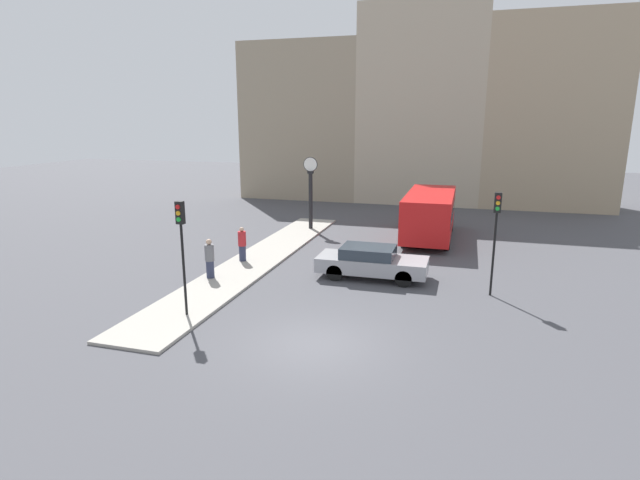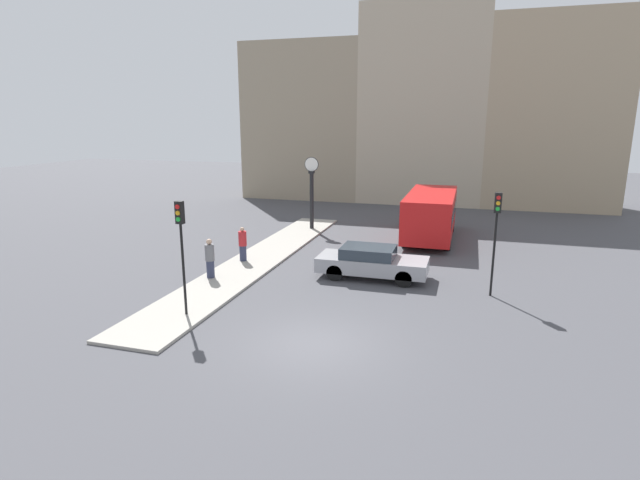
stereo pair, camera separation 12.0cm
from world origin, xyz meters
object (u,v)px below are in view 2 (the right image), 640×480
at_px(traffic_light_near, 181,235).
at_px(traffic_light_far, 496,223).
at_px(pedestrian_red_top, 243,244).
at_px(pedestrian_grey_jacket, 210,259).
at_px(sedan_car, 371,262).
at_px(street_clock, 312,191).
at_px(bus_distant, 431,213).

distance_m(traffic_light_near, traffic_light_far, 11.50).
bearing_deg(traffic_light_near, pedestrian_red_top, 98.60).
xyz_separation_m(traffic_light_near, pedestrian_grey_jacket, (-1.22, 3.96, -1.99)).
distance_m(sedan_car, street_clock, 10.21).
bearing_deg(pedestrian_grey_jacket, pedestrian_red_top, 86.01).
xyz_separation_m(traffic_light_far, pedestrian_grey_jacket, (-11.42, -1.36, -1.94)).
bearing_deg(bus_distant, sedan_car, -102.56).
distance_m(bus_distant, traffic_light_near, 16.12).
height_order(sedan_car, pedestrian_red_top, pedestrian_red_top).
bearing_deg(pedestrian_grey_jacket, street_clock, 84.02).
bearing_deg(traffic_light_near, bus_distant, 63.64).
bearing_deg(pedestrian_red_top, pedestrian_grey_jacket, -93.99).
relative_size(bus_distant, pedestrian_grey_jacket, 4.42).
xyz_separation_m(sedan_car, pedestrian_red_top, (-6.33, 0.56, 0.20)).
bearing_deg(traffic_light_near, pedestrian_grey_jacket, 107.10).
distance_m(traffic_light_near, pedestrian_grey_jacket, 4.60).
relative_size(street_clock, pedestrian_grey_jacket, 2.59).
height_order(bus_distant, pedestrian_red_top, bus_distant).
height_order(sedan_car, traffic_light_near, traffic_light_near).
distance_m(traffic_light_far, pedestrian_red_top, 11.49).
height_order(sedan_car, pedestrian_grey_jacket, pedestrian_grey_jacket).
bearing_deg(pedestrian_grey_jacket, bus_distant, 51.31).
height_order(traffic_light_far, pedestrian_red_top, traffic_light_far).
bearing_deg(sedan_car, pedestrian_grey_jacket, -161.02).
relative_size(sedan_car, pedestrian_red_top, 2.87).
distance_m(sedan_car, bus_distant, 8.42).
bearing_deg(bus_distant, traffic_light_near, -116.36).
xyz_separation_m(traffic_light_near, street_clock, (-0.09, 14.70, -0.50)).
relative_size(bus_distant, traffic_light_near, 1.89).
height_order(bus_distant, traffic_light_far, traffic_light_far).
distance_m(traffic_light_near, street_clock, 14.71).
relative_size(traffic_light_far, pedestrian_red_top, 2.46).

